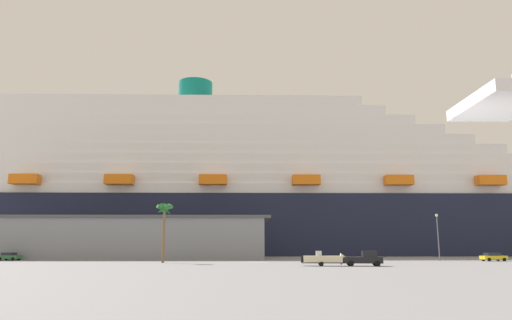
# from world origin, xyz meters

# --- Properties ---
(ground_plane) EXTENTS (600.00, 600.00, 0.00)m
(ground_plane) POSITION_xyz_m (0.00, 30.00, 0.00)
(ground_plane) COLOR gray
(cruise_ship) EXTENTS (272.58, 40.61, 64.97)m
(cruise_ship) POSITION_xyz_m (10.26, 61.10, 19.03)
(cruise_ship) COLOR #191E38
(cruise_ship) RESTS_ON ground_plane
(terminal_building) EXTENTS (72.85, 21.56, 9.41)m
(terminal_building) POSITION_xyz_m (-33.37, 20.22, 4.73)
(terminal_building) COLOR gray
(terminal_building) RESTS_ON ground_plane
(pickup_truck) EXTENTS (5.70, 2.53, 2.20)m
(pickup_truck) POSITION_xyz_m (16.14, -17.49, 1.04)
(pickup_truck) COLOR black
(pickup_truck) RESTS_ON ground_plane
(small_boat_on_trailer) EXTENTS (7.85, 2.25, 2.15)m
(small_boat_on_trailer) POSITION_xyz_m (10.82, -17.19, 0.96)
(small_boat_on_trailer) COLOR #595960
(small_boat_on_trailer) RESTS_ON ground_plane
(palm_tree) EXTENTS (3.05, 3.03, 10.47)m
(palm_tree) POSITION_xyz_m (-16.11, -4.76, 8.60)
(palm_tree) COLOR brown
(palm_tree) RESTS_ON ground_plane
(street_lamp) EXTENTS (0.56, 0.56, 9.16)m
(street_lamp) POSITION_xyz_m (35.87, 5.85, 5.85)
(street_lamp) COLOR slate
(street_lamp) RESTS_ON ground_plane
(parked_car_red_hatchback) EXTENTS (4.92, 2.49, 1.58)m
(parked_car_red_hatchback) POSITION_xyz_m (-11.72, 14.73, 0.84)
(parked_car_red_hatchback) COLOR red
(parked_car_red_hatchback) RESTS_ON ground_plane
(parked_car_black_coupe) EXTENTS (4.71, 2.30, 1.58)m
(parked_car_black_coupe) POSITION_xyz_m (-43.32, 19.35, 0.83)
(parked_car_black_coupe) COLOR black
(parked_car_black_coupe) RESTS_ON ground_plane
(parked_car_yellow_taxi) EXTENTS (4.98, 2.65, 1.58)m
(parked_car_yellow_taxi) POSITION_xyz_m (45.93, 5.21, 0.84)
(parked_car_yellow_taxi) COLOR yellow
(parked_car_yellow_taxi) RESTS_ON ground_plane
(parked_car_green_wagon) EXTENTS (4.55, 2.56, 1.58)m
(parked_car_green_wagon) POSITION_xyz_m (-50.38, 8.32, 0.83)
(parked_car_green_wagon) COLOR #2D723F
(parked_car_green_wagon) RESTS_ON ground_plane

